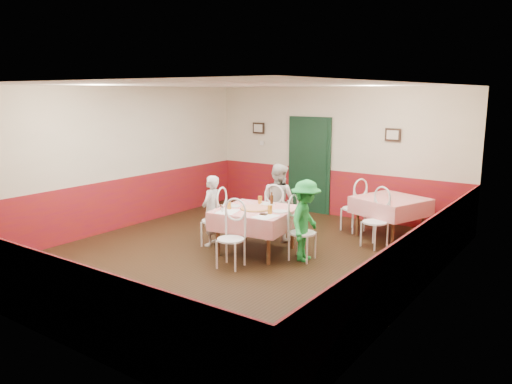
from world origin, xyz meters
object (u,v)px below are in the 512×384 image
Objects in this scene: chair_far at (277,216)px; wallet at (264,214)px; chair_near at (231,239)px; glass_b at (270,210)px; pizza at (256,208)px; diner_left at (211,211)px; diner_right at (306,221)px; chair_second_b at (375,222)px; chair_second_a at (353,209)px; diner_far at (279,202)px; glass_a at (229,206)px; chair_right at (302,233)px; second_table at (390,218)px; main_table at (256,231)px; glass_c at (260,200)px; chair_left at (214,221)px; beer_bottle at (272,199)px.

chair_far reaches higher than wallet.
glass_b reaches higher than chair_near.
wallet is at bearing -36.92° from pizza.
diner_left reaches higher than pizza.
chair_second_b is at bearing -38.06° from diner_right.
chair_second_a is 2.52m from wallet.
chair_second_a is 0.64× the size of diner_far.
chair_far and chair_second_a have the same top height.
chair_near reaches higher than glass_a.
chair_right is 0.64× the size of diner_far.
diner_right reaches higher than glass_b.
glass_b is at bearing 122.26° from diner_far.
pizza is 3.54× the size of glass_b.
chair_far is 1.00× the size of chair_second_a.
second_table is 9.06× the size of glass_a.
chair_second_a reaches higher than main_table.
chair_right is 1.00× the size of chair_second_b.
glass_b is at bearing -116.08° from second_table.
chair_right is 6.77× the size of glass_c.
chair_second_b reaches higher than second_table.
glass_c reaches higher than second_table.
beer_bottle is (0.88, 0.54, 0.41)m from chair_left.
chair_second_b is 1.76m from diner_far.
diner_left is at bearing 165.25° from wallet.
pizza is at bearing 0.21° from chair_second_a.
chair_left reaches higher than second_table.
beer_bottle is at bearing 109.62° from chair_left.
diner_right reaches higher than chair_far.
chair_right is at bearing 29.97° from wallet.
chair_left is 6.37× the size of glass_b.
chair_second_a reaches higher than pizza.
diner_far reaches higher than wallet.
second_table is 2.19m from chair_right.
glass_b is at bearing 75.36° from diner_left.
diner_far reaches higher than diner_right.
beer_bottle is (0.04, 0.42, 0.49)m from main_table.
beer_bottle is at bearing 64.22° from chair_right.
chair_second_b is (1.43, 2.28, 0.00)m from chair_near.
main_table is 0.62m from glass_b.
pizza is 4.54× the size of wallet.
chair_far and chair_second_b have the same top height.
diner_far reaches higher than chair_near.
chair_far is at bearing 104.11° from diner_far.
chair_far is at bearing 77.68° from glass_a.
chair_left is 1.70m from chair_right.
beer_bottle is 0.52m from diner_far.
glass_a is 0.10× the size of diner_left.
second_table is 0.84× the size of diner_right.
chair_far and chair_near have the same top height.
diner_far is at bearing 129.80° from diner_left.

